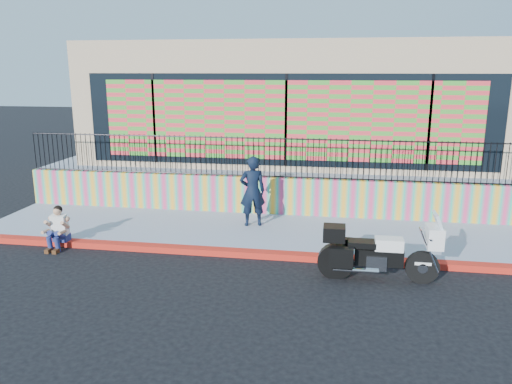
# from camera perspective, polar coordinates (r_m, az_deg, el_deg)

# --- Properties ---
(ground) EXTENTS (90.00, 90.00, 0.00)m
(ground) POSITION_cam_1_polar(r_m,az_deg,el_deg) (12.00, 1.16, -7.49)
(ground) COLOR black
(ground) RESTS_ON ground
(red_curb) EXTENTS (16.00, 0.30, 0.15)m
(red_curb) POSITION_cam_1_polar(r_m,az_deg,el_deg) (11.97, 1.16, -7.16)
(red_curb) COLOR red
(red_curb) RESTS_ON ground
(sidewalk) EXTENTS (16.00, 3.00, 0.15)m
(sidewalk) POSITION_cam_1_polar(r_m,az_deg,el_deg) (13.51, 2.17, -4.68)
(sidewalk) COLOR #939AB0
(sidewalk) RESTS_ON ground
(mural_wall) EXTENTS (16.00, 0.20, 1.10)m
(mural_wall) POSITION_cam_1_polar(r_m,az_deg,el_deg) (14.86, 2.97, -0.46)
(mural_wall) COLOR #E33B74
(mural_wall) RESTS_ON sidewalk
(metal_fence) EXTENTS (15.80, 0.04, 1.20)m
(metal_fence) POSITION_cam_1_polar(r_m,az_deg,el_deg) (14.62, 3.03, 3.92)
(metal_fence) COLOR black
(metal_fence) RESTS_ON mural_wall
(elevated_platform) EXTENTS (16.00, 10.00, 1.25)m
(elevated_platform) POSITION_cam_1_polar(r_m,az_deg,el_deg) (19.83, 4.64, 2.92)
(elevated_platform) COLOR #939AB0
(elevated_platform) RESTS_ON ground
(storefront_building) EXTENTS (14.00, 8.06, 4.00)m
(storefront_building) POSITION_cam_1_polar(r_m,az_deg,el_deg) (19.29, 4.73, 10.48)
(storefront_building) COLOR tan
(storefront_building) RESTS_ON elevated_platform
(police_motorcycle) EXTENTS (2.48, 0.82, 1.54)m
(police_motorcycle) POSITION_cam_1_polar(r_m,az_deg,el_deg) (10.86, 13.64, -6.59)
(police_motorcycle) COLOR black
(police_motorcycle) RESTS_ON ground
(police_officer) EXTENTS (0.81, 0.65, 1.94)m
(police_officer) POSITION_cam_1_polar(r_m,az_deg,el_deg) (13.65, -0.41, 0.09)
(police_officer) COLOR black
(police_officer) RESTS_ON sidewalk
(seated_man) EXTENTS (0.54, 0.71, 1.06)m
(seated_man) POSITION_cam_1_polar(r_m,az_deg,el_deg) (13.35, -21.80, -4.24)
(seated_man) COLOR navy
(seated_man) RESTS_ON ground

